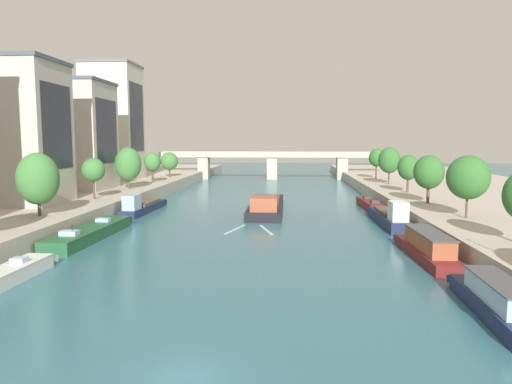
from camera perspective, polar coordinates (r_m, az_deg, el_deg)
The scene contains 26 objects.
ground_plane at distance 22.20m, azimuth -8.56°, elevation -21.73°, with size 400.00×400.00×0.00m, color #336675.
quay_left at distance 85.30m, azimuth -24.89°, elevation -0.53°, with size 36.00×170.00×2.18m, color #B7AD9E.
quay_right at distance 81.40m, azimuth 27.43°, elevation -0.96°, with size 36.00×170.00×2.18m, color #B7AD9E.
barge_midriver at distance 68.62m, azimuth 1.28°, elevation -1.63°, with size 4.92×22.96×2.97m.
wake_behind_barge at distance 54.65m, azimuth -0.67°, elevation -4.63°, with size 5.60×5.88×0.03m.
moored_boat_left_gap_after at distance 38.69m, azimuth -28.85°, elevation -9.20°, with size 2.45×11.75×2.20m.
moored_boat_left_lone at distance 52.75m, azimuth -19.69°, elevation -4.71°, with size 3.58×16.47×2.36m.
moored_boat_left_downstream at distance 69.37m, azimuth -13.83°, elevation -1.74°, with size 2.93×14.85×3.05m.
moored_boat_right_far at distance 31.66m, azimuth 27.44°, elevation -11.76°, with size 2.64×11.22×2.34m.
moored_boat_right_gap_after at distance 43.83m, azimuth 20.33°, elevation -6.40°, with size 2.80×13.30×2.54m.
moored_boat_right_end at distance 59.21m, azimuth 16.16°, elevation -3.01°, with size 2.63×14.38×3.53m.
moored_boat_right_near at distance 73.47m, azimuth 13.87°, elevation -1.48°, with size 2.61×12.07×2.33m.
tree_left_past_mid at distance 55.70m, azimuth -25.31°, elevation 1.48°, with size 4.47×4.47×6.96m.
tree_left_far at distance 69.09m, azimuth -19.43°, elevation 2.57°, with size 3.23×3.23×5.83m.
tree_left_distant at distance 82.17m, azimuth -15.51°, elevation 3.34°, with size 4.47×4.47×7.14m.
tree_left_second at distance 93.79m, azimuth -12.67°, elevation 3.61°, with size 3.26×3.26×5.95m.
tree_left_third at distance 107.02m, azimuth -10.64°, elevation 3.75°, with size 3.91×3.91×5.67m.
tree_right_third at distance 53.94m, azimuth 24.70°, elevation 1.64°, with size 4.43×4.43×6.72m.
tree_right_midway at distance 65.05m, azimuth 20.55°, elevation 2.31°, with size 3.94×3.94×6.38m.
tree_right_second at distance 77.45m, azimuth 18.27°, elevation 2.88°, with size 3.31×3.31×6.02m.
tree_right_end_of_row at distance 91.45m, azimuth 16.13°, elevation 3.78°, with size 4.15×4.15×7.02m.
tree_right_past_mid at distance 103.91m, azimuth 14.66°, elevation 4.10°, with size 3.35×3.35×6.53m.
building_left_middle at distance 69.40m, azimuth -28.74°, elevation 6.52°, with size 15.21×9.88×18.75m.
building_left_tall at distance 85.18m, azimuth -22.13°, elevation 6.50°, with size 13.86×11.12×18.30m.
building_left_corner at distance 104.02m, azimuth -17.20°, elevation 8.25°, with size 10.65×10.92×24.37m.
bridge_far at distance 125.81m, azimuth 2.02°, elevation 3.76°, with size 61.58×4.40×7.45m.
Camera 1 is at (4.43, -19.10, 10.43)m, focal length 32.42 mm.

